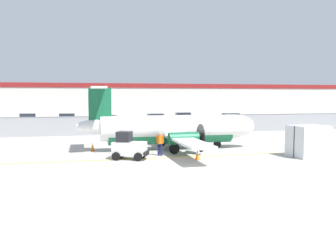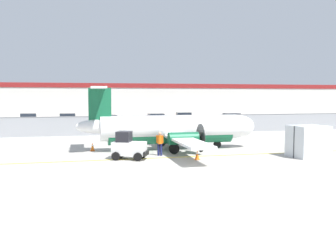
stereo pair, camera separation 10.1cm
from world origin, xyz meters
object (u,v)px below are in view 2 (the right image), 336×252
Objects in this scene: commuter_airplane at (174,129)px; traffic_cone_near_left at (197,155)px; parked_car_2 at (107,121)px; parked_car_1 at (67,119)px; ground_crew_worker at (160,142)px; traffic_cone_far_left at (92,147)px; baggage_tug at (128,147)px; parked_car_3 at (157,119)px; parked_car_4 at (183,118)px; parked_car_5 at (231,119)px; cargo_container at (308,141)px; parked_car_0 at (27,119)px; traffic_cone_near_right at (139,142)px.

commuter_airplane is 5.09m from traffic_cone_near_left.
parked_car_2 is at bearing 98.16° from traffic_cone_near_left.
commuter_airplane is 3.77× the size of parked_car_1.
traffic_cone_far_left is at bearing 86.44° from ground_crew_worker.
commuter_airplane is 5.62m from baggage_tug.
ground_crew_worker is 27.85m from parked_car_3.
commuter_airplane reaches higher than parked_car_4.
traffic_cone_far_left is at bearing 139.95° from baggage_tug.
parked_car_3 is at bearing 22.32° from ground_crew_worker.
commuter_airplane is 3.68× the size of parked_car_5.
ground_crew_worker is 10.36m from cargo_container.
parked_car_3 is (5.54, 27.30, -0.06)m from ground_crew_worker.
cargo_container is at bearing 115.87° from parked_car_0.
traffic_cone_near_right is at bearing 39.95° from ground_crew_worker.
parked_car_1 is at bearing 104.60° from traffic_cone_near_right.
parked_car_3 is at bearing 158.28° from parked_car_0.
parked_car_4 is at bearing 167.68° from parked_car_0.
parked_car_1 is at bearing 160.42° from parked_car_0.
traffic_cone_near_right is 29.24m from parked_car_0.
baggage_tug is 33.45m from parked_car_4.
traffic_cone_far_left is at bearing 93.97° from parked_car_1.
parked_car_2 is at bearing 139.67° from parked_car_0.
parked_car_0 is at bearing -1.03° from parked_car_4.
cargo_container is 0.60× the size of parked_car_5.
parked_car_3 is (6.13, 21.76, 0.58)m from traffic_cone_near_right.
cargo_container is 13.57m from traffic_cone_near_right.
baggage_tug is at bearing 82.53° from parked_car_2.
parked_car_0 is 1.01× the size of parked_car_4.
traffic_cone_near_left is 29.70m from parked_car_3.
traffic_cone_near_right is at bearing 134.73° from cargo_container.
parked_car_0 is 13.13m from parked_car_2.
parked_car_1 is (-8.96, 28.15, -0.71)m from commuter_airplane.
parked_car_0 is at bearing 106.00° from traffic_cone_far_left.
ground_crew_worker is 0.65× the size of cargo_container.
parked_car_5 is (21.04, 22.31, 0.58)m from traffic_cone_far_left.
traffic_cone_near_right is 26.73m from parked_car_4.
traffic_cone_near_left is 8.18m from traffic_cone_near_right.
traffic_cone_near_right is at bearing 109.07° from traffic_cone_near_left.
traffic_cone_near_left and traffic_cone_far_left have the same top height.
cargo_container is 0.61× the size of parked_car_3.
parked_car_2 is 1.00× the size of parked_car_5.
ground_crew_worker is at bearing 156.96° from cargo_container.
parked_car_3 is at bearing 162.84° from parked_car_1.
parked_car_3 is 0.98× the size of parked_car_4.
traffic_cone_far_left is 30.67m from parked_car_5.
baggage_tug is 4.02× the size of traffic_cone_far_left.
parked_car_1 is 17.47m from parked_car_4.
parked_car_4 is at bearing 91.77° from baggage_tug.
traffic_cone_near_right is (-2.36, 2.82, -1.29)m from commuter_airplane.
traffic_cone_far_left is 25.87m from parked_car_3.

